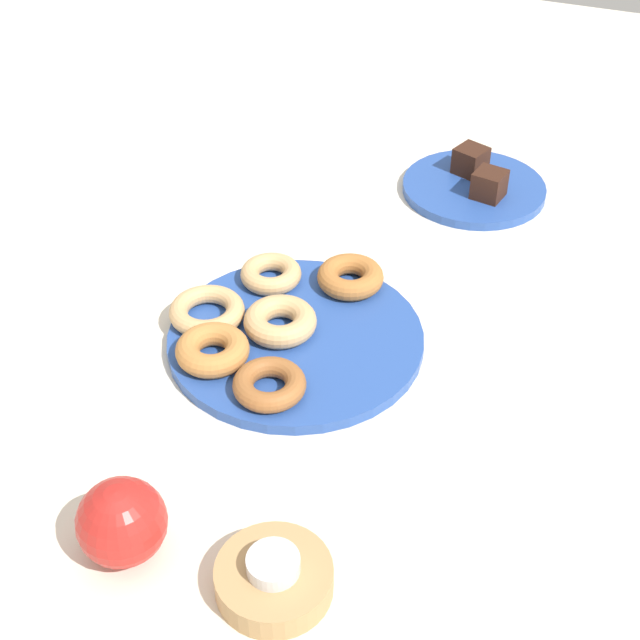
# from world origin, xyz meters

# --- Properties ---
(ground_plane) EXTENTS (2.40, 2.40, 0.00)m
(ground_plane) POSITION_xyz_m (0.00, 0.00, 0.00)
(ground_plane) COLOR beige
(donut_plate) EXTENTS (0.29, 0.29, 0.01)m
(donut_plate) POSITION_xyz_m (0.00, 0.00, 0.01)
(donut_plate) COLOR #284C9E
(donut_plate) RESTS_ON ground_plane
(donut_0) EXTENTS (0.11, 0.11, 0.02)m
(donut_0) POSITION_xyz_m (0.01, -0.11, 0.02)
(donut_0) COLOR tan
(donut_0) RESTS_ON donut_plate
(donut_1) EXTENTS (0.08, 0.08, 0.03)m
(donut_1) POSITION_xyz_m (-0.11, 0.03, 0.03)
(donut_1) COLOR #AD6B33
(donut_1) RESTS_ON donut_plate
(donut_2) EXTENTS (0.11, 0.11, 0.03)m
(donut_2) POSITION_xyz_m (0.00, -0.02, 0.03)
(donut_2) COLOR tan
(donut_2) RESTS_ON donut_plate
(donut_3) EXTENTS (0.08, 0.08, 0.02)m
(donut_3) POSITION_xyz_m (-0.08, -0.07, 0.02)
(donut_3) COLOR tan
(donut_3) RESTS_ON donut_plate
(donut_4) EXTENTS (0.11, 0.11, 0.02)m
(donut_4) POSITION_xyz_m (0.10, 0.01, 0.02)
(donut_4) COLOR #995B2D
(donut_4) RESTS_ON donut_plate
(donut_5) EXTENTS (0.11, 0.11, 0.03)m
(donut_5) POSITION_xyz_m (0.07, -0.07, 0.03)
(donut_5) COLOR #BC7A3D
(donut_5) RESTS_ON donut_plate
(cake_plate) EXTENTS (0.20, 0.20, 0.01)m
(cake_plate) POSITION_xyz_m (-0.40, 0.11, 0.01)
(cake_plate) COLOR #284C9E
(cake_plate) RESTS_ON ground_plane
(brownie_near) EXTENTS (0.05, 0.05, 0.04)m
(brownie_near) POSITION_xyz_m (-0.43, 0.09, 0.03)
(brownie_near) COLOR #381E14
(brownie_near) RESTS_ON cake_plate
(brownie_far) EXTENTS (0.05, 0.05, 0.04)m
(brownie_far) POSITION_xyz_m (-0.38, 0.13, 0.03)
(brownie_far) COLOR #381E14
(brownie_far) RESTS_ON cake_plate
(candle_holder) EXTENTS (0.10, 0.10, 0.03)m
(candle_holder) POSITION_xyz_m (0.31, 0.11, 0.01)
(candle_holder) COLOR tan
(candle_holder) RESTS_ON ground_plane
(tealight) EXTENTS (0.05, 0.05, 0.01)m
(tealight) POSITION_xyz_m (0.31, 0.11, 0.03)
(tealight) COLOR silver
(tealight) RESTS_ON candle_holder
(apple) EXTENTS (0.08, 0.08, 0.08)m
(apple) POSITION_xyz_m (0.32, -0.03, 0.04)
(apple) COLOR red
(apple) RESTS_ON ground_plane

